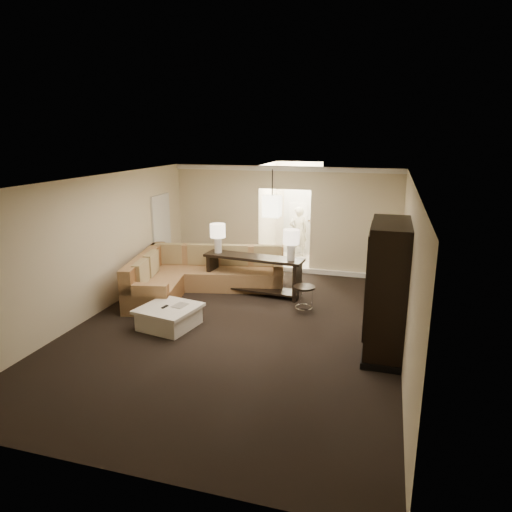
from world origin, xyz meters
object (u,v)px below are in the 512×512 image
(coffee_table, at_px, (169,316))
(person, at_px, (298,229))
(armoire, at_px, (386,291))
(sectional_sofa, at_px, (196,275))
(drink_table, at_px, (304,294))
(console_table, at_px, (253,271))

(coffee_table, xyz_separation_m, person, (1.34, 5.88, 0.63))
(coffee_table, relative_size, armoire, 0.53)
(sectional_sofa, xyz_separation_m, drink_table, (2.66, -0.57, 0.01))
(person, bearing_deg, armoire, 91.93)
(coffee_table, distance_m, drink_table, 2.77)
(armoire, xyz_separation_m, drink_table, (-1.61, 1.37, -0.67))
(drink_table, bearing_deg, sectional_sofa, 167.85)
(sectional_sofa, bearing_deg, drink_table, -24.24)
(console_table, distance_m, drink_table, 1.56)
(drink_table, bearing_deg, person, 102.83)
(sectional_sofa, bearing_deg, armoire, -36.57)
(armoire, bearing_deg, person, 114.37)
(sectional_sofa, bearing_deg, console_table, -2.35)
(console_table, bearing_deg, armoire, -30.81)
(person, bearing_deg, sectional_sofa, 44.17)
(coffee_table, relative_size, console_table, 0.51)
(coffee_table, height_order, person, person)
(armoire, bearing_deg, drink_table, 139.62)
(sectional_sofa, bearing_deg, coffee_table, -93.24)
(console_table, height_order, armoire, armoire)
(coffee_table, height_order, drink_table, drink_table)
(console_table, relative_size, drink_table, 4.21)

